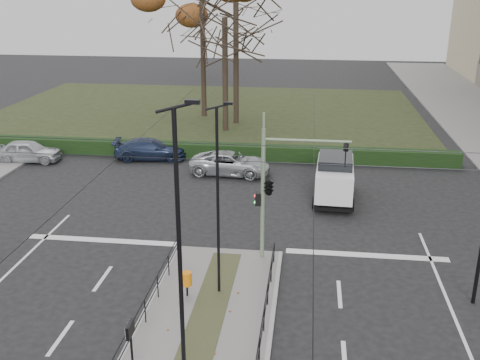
# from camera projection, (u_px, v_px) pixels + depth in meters

# --- Properties ---
(ground) EXTENTS (140.00, 140.00, 0.00)m
(ground) POSITION_uv_depth(u_px,v_px,m) (209.00, 314.00, 20.11)
(ground) COLOR black
(ground) RESTS_ON ground
(median_island) EXTENTS (4.40, 15.00, 0.14)m
(median_island) POSITION_uv_depth(u_px,v_px,m) (195.00, 356.00, 17.75)
(median_island) COLOR slate
(median_island) RESTS_ON ground
(park) EXTENTS (38.00, 26.00, 0.10)m
(park) POSITION_uv_depth(u_px,v_px,m) (206.00, 112.00, 50.71)
(park) COLOR black
(park) RESTS_ON ground
(hedge) EXTENTS (38.00, 1.00, 1.00)m
(hedge) POSITION_uv_depth(u_px,v_px,m) (170.00, 149.00, 38.04)
(hedge) COLOR black
(hedge) RESTS_ON ground
(median_railing) EXTENTS (4.14, 13.24, 0.92)m
(median_railing) POSITION_uv_depth(u_px,v_px,m) (194.00, 334.00, 17.35)
(median_railing) COLOR black
(median_railing) RESTS_ON median_island
(catenary) EXTENTS (20.00, 34.00, 6.00)m
(catenary) POSITION_uv_depth(u_px,v_px,m) (215.00, 209.00, 20.48)
(catenary) COLOR black
(catenary) RESTS_ON ground
(traffic_light) EXTENTS (3.87, 2.15, 5.63)m
(traffic_light) POSITION_uv_depth(u_px,v_px,m) (271.00, 185.00, 22.96)
(traffic_light) COLOR slate
(traffic_light) RESTS_ON median_island
(litter_bin) EXTENTS (0.38, 0.38, 0.98)m
(litter_bin) POSITION_uv_depth(u_px,v_px,m) (187.00, 279.00, 20.82)
(litter_bin) COLOR black
(litter_bin) RESTS_ON median_island
(info_panel) EXTENTS (0.12, 0.54, 2.08)m
(info_panel) POSITION_uv_depth(u_px,v_px,m) (130.00, 337.00, 15.91)
(info_panel) COLOR black
(info_panel) RESTS_ON median_island
(streetlamp_median_near) EXTENTS (0.71, 0.14, 8.47)m
(streetlamp_median_near) POSITION_uv_depth(u_px,v_px,m) (180.00, 255.00, 14.84)
(streetlamp_median_near) COLOR black
(streetlamp_median_near) RESTS_ON median_island
(streetlamp_median_far) EXTENTS (0.61, 0.12, 7.30)m
(streetlamp_median_far) POSITION_uv_depth(u_px,v_px,m) (218.00, 201.00, 20.11)
(streetlamp_median_far) COLOR black
(streetlamp_median_far) RESTS_ON median_island
(parked_car_first) EXTENTS (4.41, 2.10, 1.45)m
(parked_car_first) POSITION_uv_depth(u_px,v_px,m) (28.00, 151.00, 36.86)
(parked_car_first) COLOR #B6BABF
(parked_car_first) RESTS_ON ground
(parked_car_third) EXTENTS (4.96, 2.49, 1.38)m
(parked_car_third) POSITION_uv_depth(u_px,v_px,m) (150.00, 149.00, 37.41)
(parked_car_third) COLOR #1E2A47
(parked_car_third) RESTS_ON ground
(parked_car_fourth) EXTENTS (5.07, 2.60, 1.37)m
(parked_car_fourth) POSITION_uv_depth(u_px,v_px,m) (230.00, 163.00, 34.52)
(parked_car_fourth) COLOR #B6BABF
(parked_car_fourth) RESTS_ON ground
(white_van) EXTENTS (2.31, 4.75, 2.47)m
(white_van) POSITION_uv_depth(u_px,v_px,m) (335.00, 177.00, 30.31)
(white_van) COLOR white
(white_van) RESTS_ON ground
(rust_tree) EXTENTS (9.70, 9.70, 12.71)m
(rust_tree) POSITION_uv_depth(u_px,v_px,m) (202.00, 1.00, 46.12)
(rust_tree) COLOR black
(rust_tree) RESTS_ON park
(bare_tree_center) EXTENTS (8.27, 8.27, 12.75)m
(bare_tree_center) POSITION_uv_depth(u_px,v_px,m) (236.00, 12.00, 43.88)
(bare_tree_center) COLOR black
(bare_tree_center) RESTS_ON park
(bare_tree_near) EXTENTS (7.70, 7.70, 11.46)m
(bare_tree_near) POSITION_uv_depth(u_px,v_px,m) (225.00, 26.00, 41.90)
(bare_tree_near) COLOR black
(bare_tree_near) RESTS_ON park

